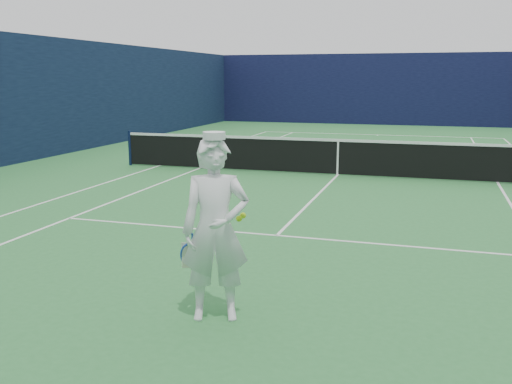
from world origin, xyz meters
TOP-DOWN VIEW (x-y plane):
  - ground at (0.00, 0.00)m, footprint 80.00×80.00m
  - court_markings at (0.00, 0.00)m, footprint 11.03×23.83m
  - windscreen_fence at (0.00, 0.00)m, footprint 20.12×36.12m
  - tennis_net at (0.00, 0.00)m, footprint 12.88×0.09m
  - tennis_player at (0.23, -9.85)m, footprint 0.92×0.71m

SIDE VIEW (x-z plane):
  - ground at x=0.00m, z-range 0.00..0.00m
  - court_markings at x=0.00m, z-range 0.00..0.01m
  - tennis_net at x=0.00m, z-range 0.02..1.09m
  - tennis_player at x=0.23m, z-range -0.02..2.06m
  - windscreen_fence at x=0.00m, z-range 0.00..4.00m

